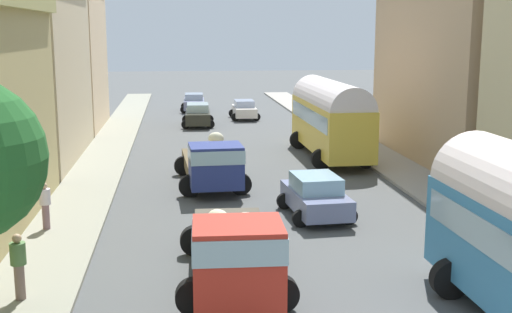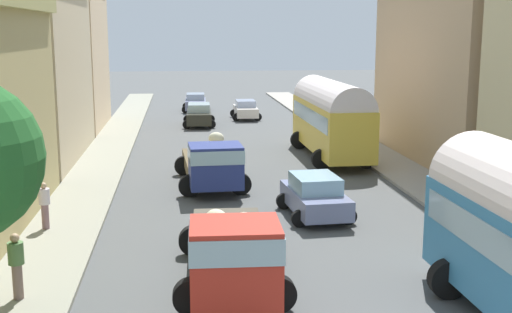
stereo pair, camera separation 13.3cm
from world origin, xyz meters
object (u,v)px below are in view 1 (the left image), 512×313
Objects in this scene: car_1 at (194,102)px; pedestrian_0 at (19,265)px; car_3 at (244,109)px; pedestrian_1 at (45,205)px; cargo_truck_0 at (234,249)px; car_2 at (316,196)px; cargo_truck_1 at (212,163)px; car_0 at (198,115)px; parked_bus_1 at (330,115)px.

car_1 is 2.21× the size of pedestrian_0.
pedestrian_1 is (-9.56, -28.22, 0.24)m from car_3.
pedestrian_1 is (-5.79, 5.89, -0.21)m from cargo_truck_0.
cargo_truck_1 is at bearing 126.34° from car_2.
cargo_truck_0 is 4.20× the size of pedestrian_1.
car_1 is 1.01× the size of car_2.
car_0 is 1.11× the size of car_1.
cargo_truck_0 is at bearing -90.31° from cargo_truck_1.
cargo_truck_0 reaches higher than car_1.
car_2 is 1.01× the size of car_3.
car_1 is 39.88m from pedestrian_0.
car_1 is (0.02, 27.87, -0.37)m from cargo_truck_1.
car_2 reaches higher than car_3.
car_0 is 2.58× the size of pedestrian_1.
parked_bus_1 is 16.61m from car_3.
car_0 is 24.19m from car_2.
cargo_truck_1 reaches higher than car_3.
cargo_truck_0 reaches higher than car_3.
car_3 is at bearing 83.70° from cargo_truck_0.
car_2 is 11.23m from pedestrian_0.
parked_bus_1 reaches higher than cargo_truck_0.
car_3 is (3.70, 22.56, -0.40)m from cargo_truck_1.
cargo_truck_0 is 1.63× the size of car_0.
cargo_truck_0 is 1.81× the size of car_2.
cargo_truck_1 is (0.06, 11.55, -0.05)m from cargo_truck_0.
car_1 is at bearing 89.88° from cargo_truck_0.
car_3 is at bearing -55.24° from car_1.
car_1 is at bearing 90.13° from car_0.
parked_bus_1 is at bearing 56.26° from pedestrian_0.
car_2 is 2.20× the size of pedestrian_0.
cargo_truck_1 reaches higher than car_1.
car_3 is (3.66, 3.38, -0.07)m from car_0.
cargo_truck_0 is 39.42m from car_1.
car_0 reaches higher than car_2.
cargo_truck_1 is at bearing 44.02° from pedestrian_1.
pedestrian_0 is at bearing -142.18° from car_2.
cargo_truck_1 is 3.87× the size of pedestrian_0.
parked_bus_1 is 5.17× the size of pedestrian_0.
pedestrian_1 is at bearing 94.60° from pedestrian_0.
cargo_truck_1 is 1.78× the size of car_3.
pedestrian_0 is (-9.08, -34.20, 0.30)m from car_3.
parked_bus_1 is at bearing -79.92° from car_3.
cargo_truck_0 is 11.55m from cargo_truck_1.
pedestrian_0 is 6.00m from pedestrian_1.
parked_bus_1 reaches higher than car_2.
car_0 is (-6.56, 12.91, -1.49)m from parked_bus_1.
cargo_truck_0 is 34.32m from car_3.
pedestrian_0 is (-11.97, -17.92, -1.26)m from parked_bus_1.
pedestrian_0 is 1.05× the size of pedestrian_1.
parked_bus_1 reaches higher than pedestrian_0.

